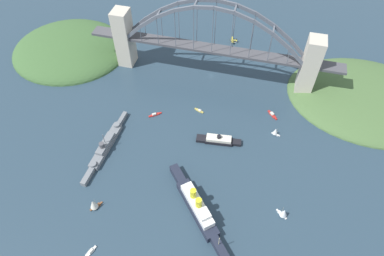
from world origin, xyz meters
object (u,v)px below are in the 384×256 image
(small_boat_4, at_px, (94,204))
(small_boat_7, at_px, (199,111))
(small_boat_2, at_px, (155,115))
(harbor_arch_bridge, at_px, (213,50))
(small_boat_6, at_px, (90,252))
(harbor_ferry_steamer, at_px, (218,140))
(small_boat_1, at_px, (272,115))
(small_boat_5, at_px, (284,213))
(seaplane_taxiing_near_bridge, at_px, (233,41))
(naval_cruiser, at_px, (105,146))
(ocean_liner, at_px, (197,207))
(small_boat_0, at_px, (276,131))

(small_boat_4, relative_size, small_boat_7, 1.17)
(small_boat_2, height_order, small_boat_7, small_boat_2)
(harbor_arch_bridge, height_order, small_boat_6, harbor_arch_bridge)
(small_boat_6, bearing_deg, harbor_ferry_steamer, -119.34)
(small_boat_4, xyz_separation_m, small_boat_7, (-52.19, -115.53, -4.44))
(small_boat_1, distance_m, small_boat_5, 100.56)
(seaplane_taxiing_near_bridge, relative_size, small_boat_6, 1.09)
(seaplane_taxiing_near_bridge, bearing_deg, small_boat_2, 68.78)
(small_boat_1, bearing_deg, small_boat_5, 99.91)
(small_boat_5, bearing_deg, small_boat_7, -46.07)
(small_boat_7, bearing_deg, seaplane_taxiing_near_bridge, -95.95)
(small_boat_2, bearing_deg, small_boat_1, -165.61)
(naval_cruiser, height_order, small_boat_5, naval_cruiser)
(small_boat_4, bearing_deg, small_boat_6, 109.84)
(ocean_liner, relative_size, small_boat_6, 6.16)
(small_boat_0, bearing_deg, harbor_ferry_steamer, 23.59)
(harbor_arch_bridge, bearing_deg, small_boat_0, 138.67)
(naval_cruiser, bearing_deg, small_boat_1, -151.12)
(small_boat_2, distance_m, small_boat_6, 131.97)
(harbor_arch_bridge, relative_size, ocean_liner, 3.71)
(small_boat_1, bearing_deg, naval_cruiser, 28.88)
(naval_cruiser, bearing_deg, small_boat_0, -159.66)
(small_boat_2, distance_m, small_boat_7, 41.54)
(naval_cruiser, height_order, small_boat_1, naval_cruiser)
(small_boat_2, bearing_deg, small_boat_6, 89.08)
(small_boat_1, height_order, small_boat_6, small_boat_1)
(small_boat_6, bearing_deg, small_boat_7, -105.45)
(harbor_arch_bridge, bearing_deg, seaplane_taxiing_near_bridge, -100.38)
(small_boat_2, distance_m, small_boat_4, 101.18)
(seaplane_taxiing_near_bridge, distance_m, small_boat_0, 139.03)
(small_boat_6, bearing_deg, harbor_arch_bridge, -101.68)
(small_boat_1, distance_m, small_boat_2, 108.81)
(small_boat_1, height_order, small_boat_7, small_boat_1)
(ocean_liner, bearing_deg, small_boat_0, -119.07)
(small_boat_5, bearing_deg, harbor_arch_bridge, -58.90)
(small_boat_0, bearing_deg, harbor_arch_bridge, -41.33)
(harbor_ferry_steamer, relative_size, seaplane_taxiing_near_bridge, 3.36)
(naval_cruiser, distance_m, small_boat_0, 147.19)
(ocean_liner, xyz_separation_m, harbor_ferry_steamer, (-2.28, -67.77, -3.27))
(small_boat_1, relative_size, small_boat_2, 0.99)
(ocean_liner, relative_size, harbor_ferry_steamer, 1.68)
(small_boat_0, distance_m, small_boat_6, 176.54)
(small_boat_0, xyz_separation_m, small_boat_5, (-12.85, 76.44, 0.65))
(harbor_arch_bridge, height_order, naval_cruiser, harbor_arch_bridge)
(harbor_ferry_steamer, distance_m, small_boat_0, 51.03)
(small_boat_2, xyz_separation_m, small_boat_6, (2.12, 131.95, 0.02))
(harbor_ferry_steamer, bearing_deg, small_boat_7, -51.92)
(seaplane_taxiing_near_bridge, xyz_separation_m, small_boat_4, (64.16, 230.42, 3.18))
(small_boat_2, relative_size, small_boat_4, 0.98)
(small_boat_6, distance_m, small_boat_7, 152.83)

